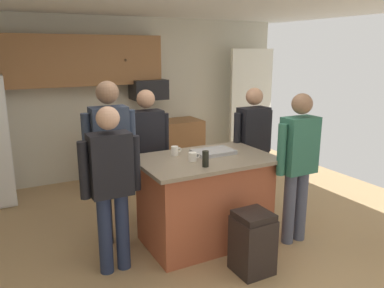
{
  "coord_description": "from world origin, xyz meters",
  "views": [
    {
      "loc": [
        -1.71,
        -3.38,
        2.09
      ],
      "look_at": [
        0.25,
        0.31,
        1.05
      ],
      "focal_mm": 35.77,
      "sensor_mm": 36.0,
      "label": 1
    }
  ],
  "objects": [
    {
      "name": "french_door_window_panel",
      "position": [
        2.6,
        2.4,
        1.1
      ],
      "size": [
        0.9,
        0.06,
        2.0
      ],
      "primitive_type": "cube",
      "color": "white",
      "rests_on": "ground"
    },
    {
      "name": "cabinet_run_upper",
      "position": [
        -0.4,
        2.6,
        1.93
      ],
      "size": [
        2.4,
        0.38,
        0.75
      ],
      "color": "#936038"
    },
    {
      "name": "person_elder_center",
      "position": [
        -0.65,
        0.46,
        1.04
      ],
      "size": [
        0.57,
        0.23,
        1.78
      ],
      "rotation": [
        0.0,
        0.0,
        -0.46
      ],
      "color": "#383842",
      "rests_on": "ground"
    },
    {
      "name": "person_host_foreground",
      "position": [
        1.12,
        -0.46,
        0.95
      ],
      "size": [
        0.57,
        0.22,
        1.65
      ],
      "rotation": [
        0.0,
        0.0,
        2.65
      ],
      "color": "#4C5166",
      "rests_on": "ground"
    },
    {
      "name": "person_guest_by_door",
      "position": [
        1.17,
        0.42,
        0.94
      ],
      "size": [
        0.57,
        0.22,
        1.63
      ],
      "rotation": [
        0.0,
        0.0,
        -2.73
      ],
      "color": "tan",
      "rests_on": "ground"
    },
    {
      "name": "trash_bin",
      "position": [
        0.34,
        -0.74,
        0.3
      ],
      "size": [
        0.34,
        0.34,
        0.61
      ],
      "color": "black",
      "rests_on": "ground"
    },
    {
      "name": "serving_tray",
      "position": [
        0.4,
        0.1,
        0.99
      ],
      "size": [
        0.44,
        0.3,
        0.04
      ],
      "color": "#B7B7BC",
      "rests_on": "kitchen_island"
    },
    {
      "name": "mug_ceramic_white",
      "position": [
        -0.0,
        0.24,
        1.02
      ],
      "size": [
        0.12,
        0.08,
        0.1
      ],
      "color": "white",
      "rests_on": "kitchen_island"
    },
    {
      "name": "floor",
      "position": [
        0.0,
        0.0,
        0.0
      ],
      "size": [
        7.04,
        7.04,
        0.0
      ],
      "primitive_type": "plane",
      "color": "tan",
      "rests_on": "ground"
    },
    {
      "name": "back_wall",
      "position": [
        0.0,
        2.8,
        1.3
      ],
      "size": [
        6.4,
        0.1,
        2.6
      ],
      "primitive_type": "cube",
      "color": "beige",
      "rests_on": "ground"
    },
    {
      "name": "microwave_over_range",
      "position": [
        0.6,
        2.5,
        1.45
      ],
      "size": [
        0.56,
        0.4,
        0.32
      ],
      "primitive_type": "cube",
      "color": "black"
    },
    {
      "name": "person_guest_right",
      "position": [
        -0.81,
        -0.1,
        0.92
      ],
      "size": [
        0.57,
        0.22,
        1.6
      ],
      "rotation": [
        0.0,
        0.0,
        0.1
      ],
      "color": "#232D4C",
      "rests_on": "ground"
    },
    {
      "name": "person_guest_left",
      "position": [
        -0.11,
        0.79,
        0.94
      ],
      "size": [
        0.57,
        0.22,
        1.64
      ],
      "rotation": [
        0.0,
        0.0,
        -1.14
      ],
      "color": "tan",
      "rests_on": "ground"
    },
    {
      "name": "cabinet_run_lower",
      "position": [
        0.6,
        2.48,
        0.45
      ],
      "size": [
        1.8,
        0.63,
        0.9
      ],
      "color": "#936038",
      "rests_on": "ground"
    },
    {
      "name": "kitchen_island",
      "position": [
        0.25,
        0.01,
        0.49
      ],
      "size": [
        1.44,
        0.94,
        0.97
      ],
      "color": "#AD5638",
      "rests_on": "ground"
    },
    {
      "name": "mug_blue_stoneware",
      "position": [
        0.06,
        -0.05,
        1.01
      ],
      "size": [
        0.13,
        0.08,
        0.09
      ],
      "color": "white",
      "rests_on": "kitchen_island"
    },
    {
      "name": "glass_short_whisky",
      "position": [
        0.08,
        -0.28,
        1.05
      ],
      "size": [
        0.06,
        0.06,
        0.16
      ],
      "color": "black",
      "rests_on": "kitchen_island"
    }
  ]
}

